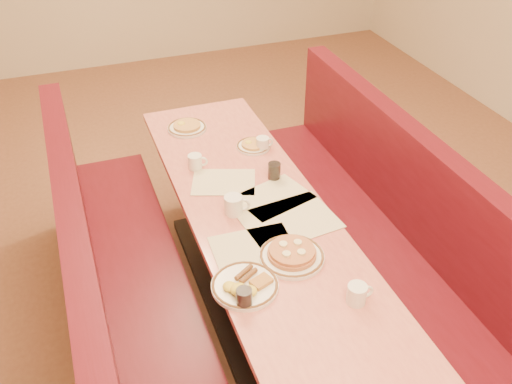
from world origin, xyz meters
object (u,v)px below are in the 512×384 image
object	(u,v)px
eggs_plate	(245,285)
coffee_mug_d	(196,162)
soda_tumbler_near	(244,298)
soda_tumbler_mid	(274,171)
coffee_mug_b	(234,205)
coffee_mug_c	(263,144)
booth_left	(124,300)
booth_right	(374,237)
pancake_plate	(292,255)
diner_table	(257,265)
coffee_mug_a	(358,294)

from	to	relation	value
eggs_plate	coffee_mug_d	size ratio (longest dim) A/B	2.65
soda_tumbler_near	soda_tumbler_mid	xyz separation A→B (m)	(0.47, 0.85, 0.00)
coffee_mug_b	soda_tumbler_mid	bearing A→B (deg)	51.58
coffee_mug_c	soda_tumbler_mid	distance (m)	0.31
booth_left	coffee_mug_c	distance (m)	1.20
booth_right	coffee_mug_c	size ratio (longest dim) A/B	23.16
pancake_plate	coffee_mug_b	distance (m)	0.44
coffee_mug_c	soda_tumbler_mid	bearing A→B (deg)	-103.22
coffee_mug_b	soda_tumbler_mid	distance (m)	0.38
coffee_mug_b	booth_right	bearing A→B (deg)	14.15
booth_right	coffee_mug_d	size ratio (longest dim) A/B	22.59
booth_left	soda_tumbler_mid	size ratio (longest dim) A/B	26.08
soda_tumbler_mid	booth_right	bearing A→B (deg)	-23.98
pancake_plate	coffee_mug_d	distance (m)	0.91
booth_left	coffee_mug_d	bearing A→B (deg)	42.24
eggs_plate	coffee_mug_d	distance (m)	1.00
booth_right	eggs_plate	bearing A→B (deg)	-152.67
diner_table	eggs_plate	distance (m)	0.68
booth_right	coffee_mug_c	world-z (taller)	booth_right
diner_table	booth_left	bearing A→B (deg)	180.00
pancake_plate	booth_right	bearing A→B (deg)	29.22
coffee_mug_a	booth_right	bearing A→B (deg)	55.68
pancake_plate	coffee_mug_b	bearing A→B (deg)	108.55
pancake_plate	coffee_mug_c	world-z (taller)	coffee_mug_c
pancake_plate	coffee_mug_b	world-z (taller)	coffee_mug_b
coffee_mug_d	coffee_mug_c	bearing A→B (deg)	23.84
booth_left	pancake_plate	world-z (taller)	booth_left
booth_right	coffee_mug_a	bearing A→B (deg)	-127.13
diner_table	eggs_plate	xyz separation A→B (m)	(-0.24, -0.50, 0.39)
diner_table	coffee_mug_a	size ratio (longest dim) A/B	21.12
eggs_plate	coffee_mug_b	bearing A→B (deg)	76.48
diner_table	booth_left	distance (m)	0.73
coffee_mug_b	coffee_mug_c	size ratio (longest dim) A/B	1.21
booth_right	soda_tumbler_mid	bearing A→B (deg)	156.02
diner_table	coffee_mug_d	distance (m)	0.67
soda_tumbler_near	soda_tumbler_mid	world-z (taller)	soda_tumbler_mid
coffee_mug_a	soda_tumbler_near	distance (m)	0.47
diner_table	coffee_mug_a	world-z (taller)	coffee_mug_a
coffee_mug_c	soda_tumbler_near	size ratio (longest dim) A/B	1.16
coffee_mug_b	soda_tumbler_mid	world-z (taller)	coffee_mug_b
booth_left	coffee_mug_a	distance (m)	1.25
coffee_mug_d	diner_table	bearing A→B (deg)	-52.61
coffee_mug_a	soda_tumbler_near	world-z (taller)	soda_tumbler_near
diner_table	coffee_mug_a	xyz separation A→B (m)	(0.17, -0.74, 0.42)
coffee_mug_b	coffee_mug_d	xyz separation A→B (m)	(-0.07, 0.47, -0.01)
coffee_mug_a	coffee_mug_c	size ratio (longest dim) A/B	1.10
coffee_mug_a	soda_tumbler_mid	bearing A→B (deg)	91.93
coffee_mug_b	coffee_mug_d	bearing A→B (deg)	114.20
pancake_plate	eggs_plate	xyz separation A→B (m)	(-0.27, -0.11, -0.01)
diner_table	booth_left	world-z (taller)	booth_left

